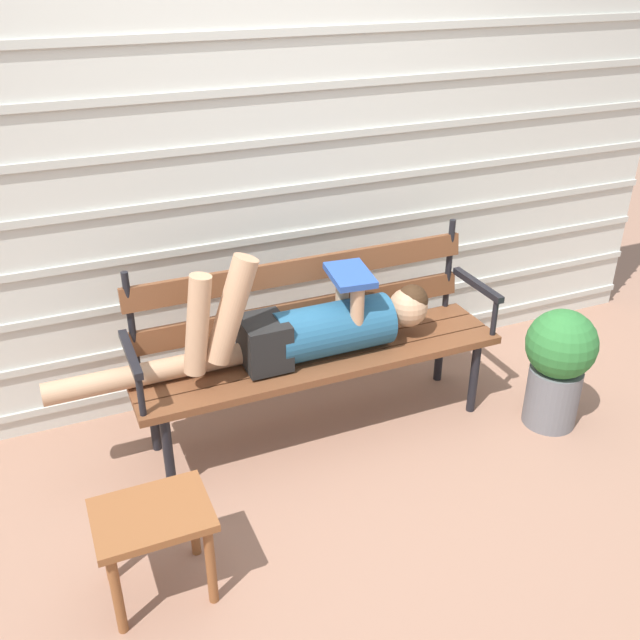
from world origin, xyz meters
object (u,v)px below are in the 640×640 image
(reclining_person, at_px, (303,328))
(potted_plant, at_px, (558,362))
(park_bench, at_px, (315,337))
(footstool, at_px, (154,528))

(reclining_person, bearing_deg, potted_plant, -18.91)
(park_bench, relative_size, reclining_person, 0.99)
(park_bench, xyz_separation_m, reclining_person, (-0.09, -0.07, 0.10))
(reclining_person, relative_size, footstool, 4.36)
(potted_plant, bearing_deg, park_bench, 156.64)
(reclining_person, xyz_separation_m, footstool, (-0.85, -0.68, -0.28))
(potted_plant, bearing_deg, footstool, -172.05)
(footstool, relative_size, potted_plant, 0.66)
(footstool, bearing_deg, reclining_person, 38.80)
(footstool, height_order, potted_plant, potted_plant)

